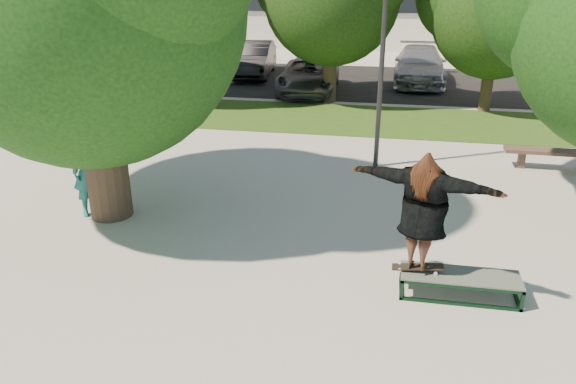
% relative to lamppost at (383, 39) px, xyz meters
% --- Properties ---
extents(ground, '(120.00, 120.00, 0.00)m').
position_rel_lamppost_xyz_m(ground, '(-1.00, -5.00, -3.15)').
color(ground, '#AFABA1').
rests_on(ground, ground).
extents(grass_strip, '(30.00, 4.00, 0.02)m').
position_rel_lamppost_xyz_m(grass_strip, '(0.00, 4.50, -3.14)').
color(grass_strip, '#284915').
rests_on(grass_strip, ground).
extents(asphalt_strip, '(40.00, 8.00, 0.01)m').
position_rel_lamppost_xyz_m(asphalt_strip, '(-1.00, 11.00, -3.15)').
color(asphalt_strip, black).
rests_on(asphalt_strip, ground).
extents(bg_tree_right, '(5.04, 4.31, 5.43)m').
position_rel_lamppost_xyz_m(bg_tree_right, '(3.43, 6.57, 0.34)').
color(bg_tree_right, '#38281E').
rests_on(bg_tree_right, ground).
extents(lamppost, '(0.25, 0.15, 6.11)m').
position_rel_lamppost_xyz_m(lamppost, '(0.00, 0.00, 0.00)').
color(lamppost, '#2D2D30').
rests_on(lamppost, ground).
extents(grind_box, '(1.80, 0.60, 0.38)m').
position_rel_lamppost_xyz_m(grind_box, '(1.50, -5.84, -2.96)').
color(grind_box, black).
rests_on(grind_box, ground).
extents(skater_rig, '(2.36, 1.35, 1.94)m').
position_rel_lamppost_xyz_m(skater_rig, '(0.85, -5.84, -1.77)').
color(skater_rig, white).
rests_on(skater_rig, grind_box).
extents(bystander, '(0.84, 0.80, 1.94)m').
position_rel_lamppost_xyz_m(bystander, '(-5.57, -4.00, -2.18)').
color(bystander, '#1B6668').
rests_on(bystander, ground).
extents(bench, '(3.31, 0.50, 0.51)m').
position_rel_lamppost_xyz_m(bench, '(4.83, 0.54, -2.73)').
color(bench, brown).
rests_on(bench, ground).
extents(car_silver_a, '(2.07, 4.68, 1.56)m').
position_rel_lamppost_xyz_m(car_silver_a, '(-9.78, 11.50, -2.37)').
color(car_silver_a, '#A0A0A4').
rests_on(car_silver_a, asphalt_strip).
extents(car_dark, '(2.01, 4.74, 1.52)m').
position_rel_lamppost_xyz_m(car_dark, '(-6.00, 11.50, -2.39)').
color(car_dark, black).
rests_on(car_dark, asphalt_strip).
extents(car_grey, '(2.42, 4.87, 1.33)m').
position_rel_lamppost_xyz_m(car_grey, '(-3.00, 8.50, -2.49)').
color(car_grey, '#555559').
rests_on(car_grey, asphalt_strip).
extents(car_silver_b, '(2.18, 5.22, 1.51)m').
position_rel_lamppost_xyz_m(car_silver_b, '(1.39, 11.22, -2.40)').
color(car_silver_b, '#A6A6AB').
rests_on(car_silver_b, asphalt_strip).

